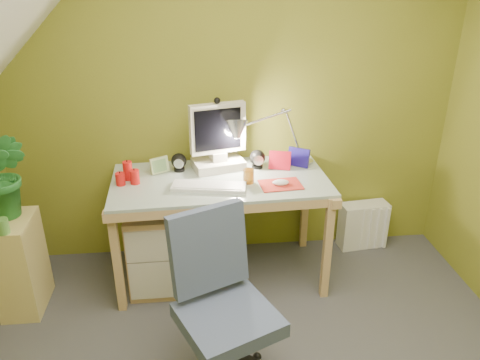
{
  "coord_description": "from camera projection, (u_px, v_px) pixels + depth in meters",
  "views": [
    {
      "loc": [
        -0.27,
        -1.58,
        2.04
      ],
      "look_at": [
        0.0,
        1.0,
        0.85
      ],
      "focal_mm": 35.0,
      "sensor_mm": 36.0,
      "label": 1
    }
  ],
  "objects": [
    {
      "name": "desk_lamp",
      "position": [
        284.0,
        124.0,
        3.17
      ],
      "size": [
        0.61,
        0.38,
        0.61
      ],
      "primitive_type": null,
      "rotation": [
        0.0,
        0.0,
        0.26
      ],
      "color": "#A9A9AD",
      "rests_on": "desk"
    },
    {
      "name": "desk",
      "position": [
        221.0,
        228.0,
        3.25
      ],
      "size": [
        1.45,
        0.77,
        0.76
      ],
      "primitive_type": null,
      "rotation": [
        0.0,
        0.0,
        0.04
      ],
      "color": "tan",
      "rests_on": "floor"
    },
    {
      "name": "task_chair",
      "position": [
        228.0,
        318.0,
        2.31
      ],
      "size": [
        0.67,
        0.67,
        0.91
      ],
      "primitive_type": null,
      "rotation": [
        0.0,
        0.0,
        0.42
      ],
      "color": "#414C6B",
      "rests_on": "floor"
    },
    {
      "name": "photo_frame_red",
      "position": [
        280.0,
        160.0,
        3.21
      ],
      "size": [
        0.15,
        0.06,
        0.13
      ],
      "primitive_type": "cube",
      "rotation": [
        0.0,
        0.0,
        -0.27
      ],
      "color": "red",
      "rests_on": "desk"
    },
    {
      "name": "keyboard",
      "position": [
        209.0,
        187.0,
        2.95
      ],
      "size": [
        0.48,
        0.23,
        0.02
      ],
      "primitive_type": "cube",
      "rotation": [
        0.0,
        0.0,
        -0.18
      ],
      "color": "white",
      "rests_on": "desk"
    },
    {
      "name": "speaker_right",
      "position": [
        257.0,
        159.0,
        3.23
      ],
      "size": [
        0.12,
        0.12,
        0.13
      ],
      "primitive_type": null,
      "rotation": [
        0.0,
        0.0,
        -0.11
      ],
      "color": "black",
      "rests_on": "desk"
    },
    {
      "name": "mouse",
      "position": [
        281.0,
        183.0,
        2.99
      ],
      "size": [
        0.11,
        0.07,
        0.04
      ],
      "primitive_type": "ellipsoid",
      "rotation": [
        0.0,
        0.0,
        -0.01
      ],
      "color": "white",
      "rests_on": "mousepad"
    },
    {
      "name": "candle_cluster",
      "position": [
        127.0,
        173.0,
        3.02
      ],
      "size": [
        0.19,
        0.17,
        0.12
      ],
      "primitive_type": null,
      "rotation": [
        0.0,
        0.0,
        0.16
      ],
      "color": "red",
      "rests_on": "desk"
    },
    {
      "name": "side_ledge",
      "position": [
        20.0,
        264.0,
        2.96
      ],
      "size": [
        0.24,
        0.37,
        0.64
      ],
      "primitive_type": "cube",
      "color": "#D1B96E",
      "rests_on": "floor"
    },
    {
      "name": "photo_frame_green",
      "position": [
        160.0,
        165.0,
        3.16
      ],
      "size": [
        0.12,
        0.08,
        0.11
      ],
      "primitive_type": "cube",
      "rotation": [
        0.0,
        0.0,
        0.5
      ],
      "color": "#B8D18F",
      "rests_on": "desk"
    },
    {
      "name": "radiator",
      "position": [
        363.0,
        225.0,
        3.68
      ],
      "size": [
        0.38,
        0.19,
        0.37
      ],
      "primitive_type": "cube",
      "rotation": [
        0.0,
        0.0,
        0.11
      ],
      "color": "white",
      "rests_on": "floor"
    },
    {
      "name": "photo_frame_blue",
      "position": [
        299.0,
        157.0,
        3.26
      ],
      "size": [
        0.14,
        0.1,
        0.13
      ],
      "primitive_type": "cube",
      "rotation": [
        0.0,
        0.0,
        -0.59
      ],
      "color": "navy",
      "rests_on": "desk"
    },
    {
      "name": "mousepad",
      "position": [
        281.0,
        185.0,
        3.0
      ],
      "size": [
        0.28,
        0.21,
        0.01
      ],
      "primitive_type": "cube",
      "rotation": [
        0.0,
        0.0,
        0.09
      ],
      "color": "red",
      "rests_on": "desk"
    },
    {
      "name": "wall_back",
      "position": [
        231.0,
        99.0,
        3.25
      ],
      "size": [
        3.2,
        0.01,
        2.4
      ],
      "primitive_type": "cube",
      "color": "olive",
      "rests_on": "floor"
    },
    {
      "name": "potted_plant",
      "position": [
        3.0,
        175.0,
        2.75
      ],
      "size": [
        0.34,
        0.3,
        0.55
      ],
      "primitive_type": "imported",
      "rotation": [
        0.0,
        0.0,
        -0.18
      ],
      "color": "#226729",
      "rests_on": "side_ledge"
    },
    {
      "name": "monitor",
      "position": [
        218.0,
        136.0,
        3.15
      ],
      "size": [
        0.39,
        0.28,
        0.48
      ],
      "primitive_type": null,
      "rotation": [
        0.0,
        0.0,
        0.25
      ],
      "color": "silver",
      "rests_on": "desk"
    },
    {
      "name": "amber_tumbler",
      "position": [
        249.0,
        176.0,
        3.01
      ],
      "size": [
        0.07,
        0.07,
        0.09
      ],
      "primitive_type": "cylinder",
      "rotation": [
        0.0,
        0.0,
        -0.05
      ],
      "color": "brown",
      "rests_on": "desk"
    },
    {
      "name": "speaker_left",
      "position": [
        179.0,
        162.0,
        3.18
      ],
      "size": [
        0.12,
        0.12,
        0.13
      ],
      "primitive_type": null,
      "rotation": [
        0.0,
        0.0,
        -0.17
      ],
      "color": "black",
      "rests_on": "desk"
    },
    {
      "name": "green_cup",
      "position": [
        3.0,
        226.0,
        2.67
      ],
      "size": [
        0.07,
        0.07,
        0.09
      ],
      "primitive_type": "cylinder",
      "rotation": [
        0.0,
        0.0,
        0.03
      ],
      "color": "#54903C",
      "rests_on": "side_ledge"
    }
  ]
}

